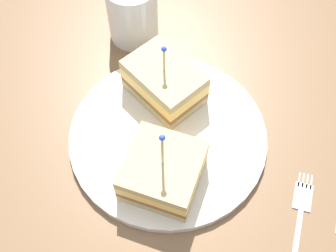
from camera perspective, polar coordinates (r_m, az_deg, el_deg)
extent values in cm
cube|color=brown|center=(58.72, 0.00, -2.07)|extent=(99.14, 99.14, 2.00)
cylinder|color=silver|center=(57.38, 0.00, -1.32)|extent=(25.94, 25.94, 1.08)
cube|color=tan|center=(59.88, -0.47, 4.60)|extent=(8.11, 10.83, 1.34)
cube|color=#478438|center=(59.18, -0.47, 5.09)|extent=(8.11, 10.83, 0.40)
cube|color=red|center=(58.82, -0.48, 5.35)|extent=(8.11, 10.83, 0.50)
cube|color=#F4D666|center=(57.91, -0.49, 6.03)|extent=(8.11, 10.83, 1.78)
cube|color=tan|center=(56.68, -0.50, 6.98)|extent=(8.11, 10.83, 1.34)
cylinder|color=tan|center=(54.89, -0.52, 8.47)|extent=(0.30, 0.30, 4.60)
sphere|color=blue|center=(53.15, -0.53, 10.06)|extent=(0.70, 0.70, 0.70)
cube|color=tan|center=(53.39, -0.66, -6.75)|extent=(12.16, 12.14, 1.18)
cube|color=#478438|center=(52.67, -0.67, -6.39)|extent=(12.16, 12.14, 0.40)
cube|color=red|center=(52.27, -0.67, -6.19)|extent=(12.16, 12.14, 0.50)
cube|color=#F4D666|center=(51.37, -0.68, -5.72)|extent=(12.16, 12.14, 1.47)
cube|color=tan|center=(50.18, -0.70, -5.06)|extent=(12.16, 12.14, 1.18)
cylinder|color=tan|center=(47.43, -0.74, -3.40)|extent=(0.30, 0.30, 6.18)
sphere|color=blue|center=(44.72, -0.78, -1.54)|extent=(0.70, 0.70, 0.70)
cylinder|color=beige|center=(66.58, -4.62, 14.19)|extent=(6.56, 6.56, 7.56)
cylinder|color=white|center=(66.00, -4.68, 14.71)|extent=(7.45, 7.45, 9.23)
cube|color=silver|center=(54.50, 16.60, -13.66)|extent=(5.62, 4.61, 0.35)
cube|color=silver|center=(56.51, 17.29, -8.81)|extent=(4.19, 3.96, 0.35)
cube|color=silver|center=(57.63, 18.28, -7.02)|extent=(1.68, 1.38, 0.35)
cube|color=silver|center=(57.53, 17.80, -6.91)|extent=(1.68, 1.38, 0.35)
cube|color=silver|center=(57.45, 17.32, -6.80)|extent=(1.68, 1.38, 0.35)
cube|color=silver|center=(57.36, 16.84, -6.68)|extent=(1.68, 1.38, 0.35)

